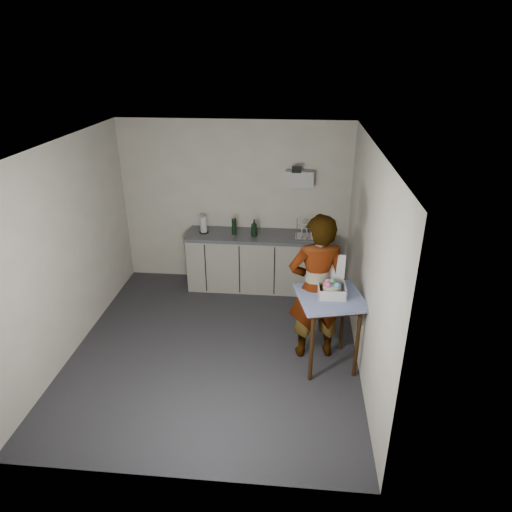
# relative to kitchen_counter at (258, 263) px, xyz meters

# --- Properties ---
(ground) EXTENTS (4.00, 4.00, 0.00)m
(ground) POSITION_rel_kitchen_counter_xyz_m (-0.40, -1.70, -0.43)
(ground) COLOR #2B2B30
(ground) RESTS_ON ground
(wall_back) EXTENTS (3.60, 0.02, 2.60)m
(wall_back) POSITION_rel_kitchen_counter_xyz_m (-0.40, 0.29, 0.87)
(wall_back) COLOR beige
(wall_back) RESTS_ON ground
(wall_right) EXTENTS (0.02, 4.00, 2.60)m
(wall_right) POSITION_rel_kitchen_counter_xyz_m (1.39, -1.70, 0.87)
(wall_right) COLOR beige
(wall_right) RESTS_ON ground
(wall_left) EXTENTS (0.02, 4.00, 2.60)m
(wall_left) POSITION_rel_kitchen_counter_xyz_m (-2.19, -1.70, 0.87)
(wall_left) COLOR beige
(wall_left) RESTS_ON ground
(ceiling) EXTENTS (3.60, 4.00, 0.01)m
(ceiling) POSITION_rel_kitchen_counter_xyz_m (-0.40, -1.70, 2.17)
(ceiling) COLOR white
(ceiling) RESTS_ON wall_back
(kitchen_counter) EXTENTS (2.24, 0.62, 0.91)m
(kitchen_counter) POSITION_rel_kitchen_counter_xyz_m (0.00, 0.00, 0.00)
(kitchen_counter) COLOR black
(kitchen_counter) RESTS_ON ground
(wall_shelf) EXTENTS (0.42, 0.18, 0.37)m
(wall_shelf) POSITION_rel_kitchen_counter_xyz_m (0.60, 0.22, 1.32)
(wall_shelf) COLOR silver
(wall_shelf) RESTS_ON ground
(side_table) EXTENTS (0.88, 0.88, 0.95)m
(side_table) POSITION_rel_kitchen_counter_xyz_m (1.00, -1.90, 0.40)
(side_table) COLOR black
(side_table) RESTS_ON ground
(standing_man) EXTENTS (0.76, 0.57, 1.88)m
(standing_man) POSITION_rel_kitchen_counter_xyz_m (0.84, -1.71, 0.51)
(standing_man) COLOR #B2A593
(standing_man) RESTS_ON ground
(soap_bottle) EXTENTS (0.10, 0.10, 0.26)m
(soap_bottle) POSITION_rel_kitchen_counter_xyz_m (-0.06, -0.06, 0.62)
(soap_bottle) COLOR black
(soap_bottle) RESTS_ON kitchen_counter
(soda_can) EXTENTS (0.07, 0.07, 0.13)m
(soda_can) POSITION_rel_kitchen_counter_xyz_m (-0.05, -0.04, 0.55)
(soda_can) COLOR red
(soda_can) RESTS_ON kitchen_counter
(dark_bottle) EXTENTS (0.07, 0.07, 0.25)m
(dark_bottle) POSITION_rel_kitchen_counter_xyz_m (-0.38, -0.02, 0.61)
(dark_bottle) COLOR black
(dark_bottle) RESTS_ON kitchen_counter
(paper_towel) EXTENTS (0.15, 0.15, 0.26)m
(paper_towel) POSITION_rel_kitchen_counter_xyz_m (-0.86, 0.00, 0.61)
(paper_towel) COLOR black
(paper_towel) RESTS_ON kitchen_counter
(dish_rack) EXTENTS (0.37, 0.28, 0.26)m
(dish_rack) POSITION_rel_kitchen_counter_xyz_m (0.75, -0.04, 0.54)
(dish_rack) COLOR silver
(dish_rack) RESTS_ON kitchen_counter
(bakery_box) EXTENTS (0.32, 0.33, 0.44)m
(bakery_box) POSITION_rel_kitchen_counter_xyz_m (1.01, -1.85, 0.62)
(bakery_box) COLOR silver
(bakery_box) RESTS_ON side_table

